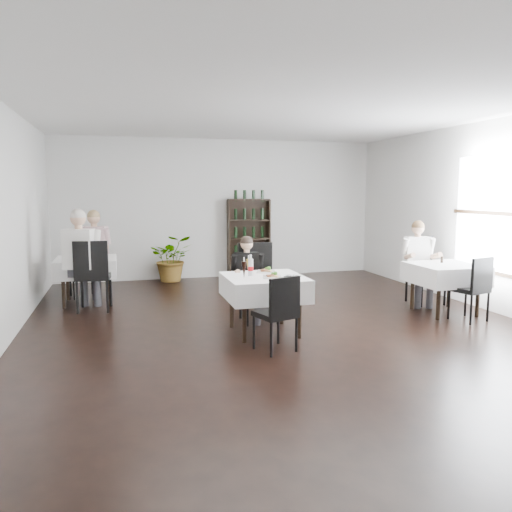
% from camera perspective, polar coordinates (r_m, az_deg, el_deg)
% --- Properties ---
extents(room_shell, '(9.00, 9.00, 9.00)m').
position_cam_1_polar(room_shell, '(6.62, 3.47, 4.04)').
color(room_shell, black).
rests_on(room_shell, ground).
extents(window_right, '(0.06, 2.30, 1.85)m').
position_cam_1_polar(window_right, '(8.41, 26.59, 3.99)').
color(window_right, white).
rests_on(window_right, room_shell).
extents(wine_shelf, '(0.90, 0.28, 1.75)m').
position_cam_1_polar(wine_shelf, '(10.97, -0.83, 1.99)').
color(wine_shelf, black).
rests_on(wine_shelf, ground).
extents(main_table, '(1.03, 1.03, 0.77)m').
position_cam_1_polar(main_table, '(6.64, 0.96, -3.58)').
color(main_table, black).
rests_on(main_table, ground).
extents(left_table, '(0.98, 0.98, 0.77)m').
position_cam_1_polar(left_table, '(8.87, -18.83, -1.19)').
color(left_table, black).
rests_on(left_table, ground).
extents(right_table, '(0.98, 0.98, 0.77)m').
position_cam_1_polar(right_table, '(8.24, 20.80, -1.91)').
color(right_table, black).
rests_on(right_table, ground).
extents(potted_tree, '(0.92, 0.81, 0.98)m').
position_cam_1_polar(potted_tree, '(10.61, -9.57, -0.24)').
color(potted_tree, '#1F521C').
rests_on(potted_tree, ground).
extents(main_chair_far, '(0.53, 0.53, 1.13)m').
position_cam_1_polar(main_chair_far, '(7.30, 0.15, -2.37)').
color(main_chair_far, black).
rests_on(main_chair_far, ground).
extents(main_chair_near, '(0.53, 0.53, 0.91)m').
position_cam_1_polar(main_chair_near, '(5.87, 2.62, -6.06)').
color(main_chair_near, black).
rests_on(main_chair_near, ground).
extents(left_chair_far, '(0.52, 0.53, 0.96)m').
position_cam_1_polar(left_chair_far, '(9.50, -19.30, -1.12)').
color(left_chair_far, black).
rests_on(left_chair_far, ground).
extents(left_chair_near, '(0.56, 0.57, 1.13)m').
position_cam_1_polar(left_chair_near, '(8.21, -18.18, -1.64)').
color(left_chair_near, black).
rests_on(left_chair_near, ground).
extents(right_chair_far, '(0.52, 0.52, 1.12)m').
position_cam_1_polar(right_chair_far, '(8.93, 18.56, -1.00)').
color(right_chair_far, black).
rests_on(right_chair_far, ground).
extents(right_chair_near, '(0.53, 0.54, 0.95)m').
position_cam_1_polar(right_chair_near, '(7.88, 23.67, -3.03)').
color(right_chair_near, black).
rests_on(right_chair_near, ground).
extents(diner_main, '(0.47, 0.48, 1.25)m').
position_cam_1_polar(diner_main, '(7.22, -0.96, -1.87)').
color(diner_main, '#3D3D44').
rests_on(diner_main, ground).
extents(diner_left_far, '(0.65, 0.69, 1.56)m').
position_cam_1_polar(diner_left_far, '(9.40, -18.09, 1.05)').
color(diner_left_far, '#3D3D44').
rests_on(diner_left_far, ground).
extents(diner_left_near, '(0.68, 0.73, 1.62)m').
position_cam_1_polar(diner_left_near, '(8.29, -19.31, 0.45)').
color(diner_left_near, '#3D3D44').
rests_on(diner_left_near, ground).
extents(diner_right_far, '(0.57, 0.59, 1.41)m').
position_cam_1_polar(diner_right_far, '(8.67, 18.07, -0.03)').
color(diner_right_far, '#3D3D44').
rests_on(diner_right_far, ground).
extents(plate_far, '(0.31, 0.31, 0.07)m').
position_cam_1_polar(plate_far, '(6.93, 1.17, -1.73)').
color(plate_far, white).
rests_on(plate_far, main_table).
extents(plate_near, '(0.29, 0.29, 0.07)m').
position_cam_1_polar(plate_near, '(6.52, 1.90, -2.32)').
color(plate_near, white).
rests_on(plate_near, main_table).
extents(pilsner_dark, '(0.06, 0.06, 0.28)m').
position_cam_1_polar(pilsner_dark, '(6.42, -1.38, -1.59)').
color(pilsner_dark, black).
rests_on(pilsner_dark, main_table).
extents(pilsner_lager, '(0.06, 0.06, 0.27)m').
position_cam_1_polar(pilsner_lager, '(6.68, -0.84, -1.26)').
color(pilsner_lager, gold).
rests_on(pilsner_lager, main_table).
extents(coke_bottle, '(0.07, 0.07, 0.29)m').
position_cam_1_polar(coke_bottle, '(6.63, -0.61, -1.30)').
color(coke_bottle, silver).
rests_on(coke_bottle, main_table).
extents(napkin_cutlery, '(0.23, 0.22, 0.02)m').
position_cam_1_polar(napkin_cutlery, '(6.58, 4.20, -2.33)').
color(napkin_cutlery, black).
rests_on(napkin_cutlery, main_table).
extents(pepper_mill, '(0.05, 0.05, 0.10)m').
position_cam_1_polar(pepper_mill, '(8.35, 20.47, -0.39)').
color(pepper_mill, black).
rests_on(pepper_mill, right_table).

